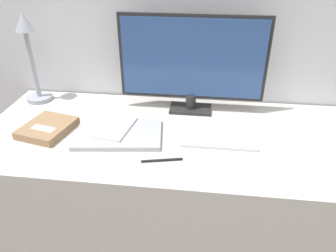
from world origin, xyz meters
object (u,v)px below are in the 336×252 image
(keyboard, at_px, (219,141))
(pen, at_px, (162,160))
(laptop, at_px, (119,134))
(ereader, at_px, (116,127))
(desk_lamp, at_px, (30,53))
(monitor, at_px, (192,62))
(notebook, at_px, (47,128))

(keyboard, relative_size, pen, 2.01)
(keyboard, xyz_separation_m, laptop, (-0.39, 0.00, 0.00))
(keyboard, distance_m, pen, 0.25)
(ereader, bearing_deg, desk_lamp, 150.32)
(keyboard, bearing_deg, desk_lamp, 161.88)
(monitor, height_order, keyboard, monitor)
(notebook, relative_size, pen, 1.62)
(laptop, height_order, pen, laptop)
(monitor, distance_m, desk_lamp, 0.73)
(monitor, distance_m, pen, 0.47)
(desk_lamp, relative_size, notebook, 1.73)
(notebook, bearing_deg, monitor, 24.97)
(keyboard, height_order, notebook, notebook)
(ereader, bearing_deg, notebook, -174.85)
(laptop, bearing_deg, keyboard, -0.41)
(ereader, bearing_deg, keyboard, -3.73)
(laptop, xyz_separation_m, pen, (0.19, -0.15, -0.00))
(notebook, bearing_deg, keyboard, -0.16)
(keyboard, distance_m, laptop, 0.39)
(keyboard, relative_size, laptop, 0.81)
(desk_lamp, distance_m, pen, 0.81)
(keyboard, height_order, ereader, ereader)
(monitor, distance_m, notebook, 0.66)
(monitor, bearing_deg, desk_lamp, 178.72)
(monitor, relative_size, laptop, 1.74)
(keyboard, bearing_deg, pen, -144.60)
(desk_lamp, relative_size, pen, 2.80)
(laptop, distance_m, desk_lamp, 0.58)
(keyboard, distance_m, ereader, 0.41)
(keyboard, xyz_separation_m, notebook, (-0.69, 0.00, 0.01))
(keyboard, xyz_separation_m, ereader, (-0.41, 0.03, 0.02))
(pen, bearing_deg, desk_lamp, 147.10)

